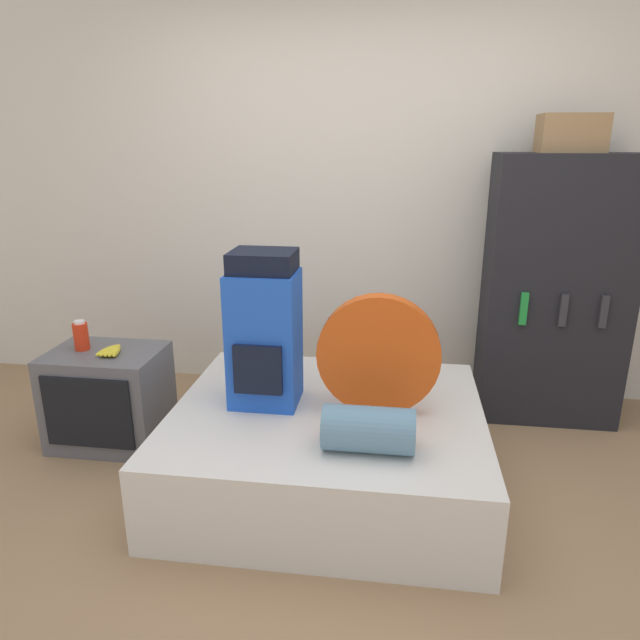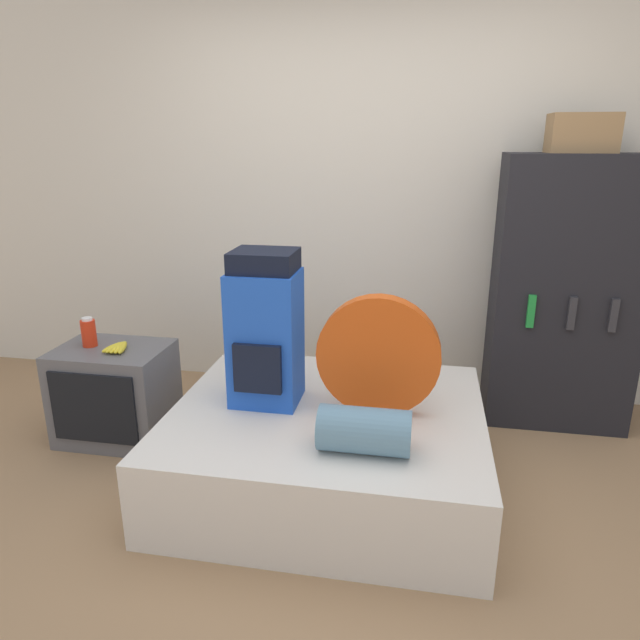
# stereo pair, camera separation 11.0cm
# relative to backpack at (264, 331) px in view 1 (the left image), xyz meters

# --- Properties ---
(ground_plane) EXTENTS (16.00, 16.00, 0.00)m
(ground_plane) POSITION_rel_backpack_xyz_m (0.36, -0.51, -0.78)
(ground_plane) COLOR #997551
(wall_back) EXTENTS (8.00, 0.05, 2.60)m
(wall_back) POSITION_rel_backpack_xyz_m (0.36, 1.23, 0.52)
(wall_back) COLOR silver
(wall_back) RESTS_ON ground_plane
(bed) EXTENTS (1.50, 1.33, 0.41)m
(bed) POSITION_rel_backpack_xyz_m (0.31, -0.04, -0.57)
(bed) COLOR silver
(bed) RESTS_ON ground_plane
(backpack) EXTENTS (0.33, 0.31, 0.76)m
(backpack) POSITION_rel_backpack_xyz_m (0.00, 0.00, 0.00)
(backpack) COLOR blue
(backpack) RESTS_ON bed
(tent_bag) EXTENTS (0.58, 0.09, 0.58)m
(tent_bag) POSITION_rel_backpack_xyz_m (0.55, -0.03, -0.08)
(tent_bag) COLOR #D14C14
(tent_bag) RESTS_ON bed
(sleeping_roll) EXTENTS (0.38, 0.20, 0.20)m
(sleeping_roll) POSITION_rel_backpack_xyz_m (0.53, -0.40, -0.27)
(sleeping_roll) COLOR #5B849E
(sleeping_roll) RESTS_ON bed
(television) EXTENTS (0.61, 0.46, 0.55)m
(television) POSITION_rel_backpack_xyz_m (-0.96, 0.20, -0.51)
(television) COLOR #5B5B60
(television) RESTS_ON ground_plane
(canister) EXTENTS (0.08, 0.08, 0.17)m
(canister) POSITION_rel_backpack_xyz_m (-1.09, 0.22, -0.15)
(canister) COLOR red
(canister) RESTS_ON television
(banana_bunch) EXTENTS (0.13, 0.18, 0.04)m
(banana_bunch) POSITION_rel_backpack_xyz_m (-0.90, 0.18, -0.21)
(banana_bunch) COLOR yellow
(banana_bunch) RESTS_ON television
(bookshelf) EXTENTS (0.81, 0.42, 1.59)m
(bookshelf) POSITION_rel_backpack_xyz_m (1.56, 0.91, 0.02)
(bookshelf) COLOR black
(bookshelf) RESTS_ON ground_plane
(cardboard_box) EXTENTS (0.35, 0.23, 0.21)m
(cardboard_box) POSITION_rel_backpack_xyz_m (1.54, 0.93, 0.92)
(cardboard_box) COLOR #99754C
(cardboard_box) RESTS_ON bookshelf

